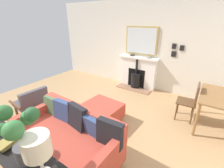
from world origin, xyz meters
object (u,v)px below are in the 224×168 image
Objects in this scene: potted_plant at (21,132)px; book_stack at (8,142)px; mantel_bowl_far at (149,57)px; ottoman at (103,111)px; table_lamp_far_end at (37,147)px; sofa at (68,137)px; dining_table at (222,101)px; console_table at (16,155)px; dining_chair_near_fireplace at (191,99)px; mantel_bowl_near at (132,55)px; fireplace at (137,74)px; armchair_accent at (32,101)px.

potted_plant reaches higher than book_stack.
ottoman is at bearing -4.19° from mantel_bowl_far.
table_lamp_far_end reaches higher than mantel_bowl_far.
sofa is 1.65× the size of dining_table.
mantel_bowl_far is 0.11× the size of console_table.
dining_chair_near_fireplace is at bearing -90.69° from dining_table.
potted_plant is at bearing -23.05° from dining_chair_near_fireplace.
mantel_bowl_near is 0.08× the size of sofa.
fireplace is 3.24m from sofa.
armchair_accent is (2.95, -1.25, -0.03)m from fireplace.
console_table is at bearing 55.56° from armchair_accent.
potted_plant is at bearing 11.03° from mantel_bowl_near.
mantel_bowl_far is at bearing 94.29° from fireplace.
fireplace is at bearing -175.74° from ottoman.
mantel_bowl_far is at bearing 179.07° from console_table.
potted_plant is 0.70× the size of dining_chair_near_fireplace.
mantel_bowl_far is at bearing 152.14° from armchair_accent.
ottoman is at bearing 4.26° from fireplace.
book_stack is at bearing -36.29° from dining_table.
potted_plant is at bearing 3.13° from mantel_bowl_far.
ottoman is 1.90m from book_stack.
mantel_bowl_near reaches higher than sofa.
ottoman is 2.80× the size of book_stack.
mantel_bowl_far reaches higher than console_table.
mantel_bowl_near is at bearing -95.77° from fireplace.
mantel_bowl_far is 3.32m from sofa.
console_table is (0.75, -0.01, 0.30)m from sofa.
table_lamp_far_end is (3.98, 0.83, 0.65)m from fireplace.
console_table is at bearing -34.97° from dining_table.
mantel_bowl_far reaches higher than dining_table.
book_stack is at bearing -8.20° from sofa.
book_stack is (0.00, -0.10, 0.14)m from console_table.
mantel_bowl_near reaches higher than mantel_bowl_far.
armchair_accent is at bearing -124.44° from console_table.
mantel_bowl_near is at bearing -172.97° from console_table.
dining_chair_near_fireplace is at bearing 152.57° from console_table.
dining_table reaches higher than armchair_accent.
mantel_bowl_near is 4.03m from book_stack.
armchair_accent is at bearing -119.47° from potted_plant.
fireplace is 4.12m from table_lamp_far_end.
table_lamp_far_end is 1.58× the size of book_stack.
potted_plant is (-0.02, -0.29, 0.01)m from table_lamp_far_end.
sofa is at bearing 79.42° from armchair_accent.
sofa is at bearing -43.23° from dining_table.
mantel_bowl_far reaches higher than sofa.
console_table is 0.17m from book_stack.
table_lamp_far_end is (1.03, 2.08, 0.69)m from armchair_accent.
book_stack is (0.00, -0.68, -0.31)m from table_lamp_far_end.
console_table is 3.29m from dining_chair_near_fireplace.
dining_chair_near_fireplace is (1.06, 1.77, 0.06)m from fireplace.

